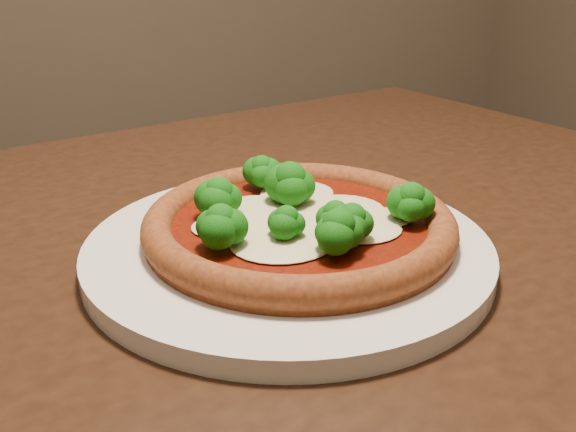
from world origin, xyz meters
name	(u,v)px	position (x,y,z in m)	size (l,w,h in m)	color
dining_table	(284,326)	(0.01, -0.15, 0.65)	(1.28, 1.10, 0.75)	black
plate	(288,249)	(0.00, -0.19, 0.76)	(0.35, 0.35, 0.02)	silver
pizza	(299,220)	(0.01, -0.19, 0.78)	(0.27, 0.27, 0.06)	brown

